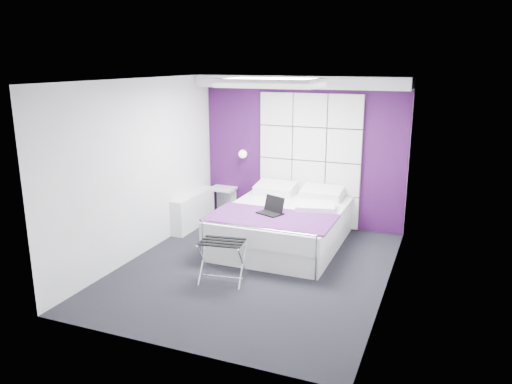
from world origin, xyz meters
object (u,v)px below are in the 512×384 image
wall_lamp (244,154)px  radiator (193,210)px  laptop (271,209)px  nightstand (223,189)px  luggage_rack (223,261)px  bed (283,225)px

wall_lamp → radiator: wall_lamp is taller
laptop → radiator: bearing=-178.2°
wall_lamp → nightstand: (-0.40, -0.04, -0.68)m
radiator → nightstand: bearing=71.6°
radiator → luggage_rack: radiator is taller
bed → nightstand: size_ratio=5.02×
wall_lamp → bed: 1.76m
nightstand → luggage_rack: size_ratio=0.78×
luggage_rack → laptop: bearing=70.5°
wall_lamp → laptop: bearing=-53.4°
wall_lamp → nightstand: size_ratio=0.34×
luggage_rack → laptop: 1.29m
bed → luggage_rack: bearing=-100.9°
radiator → nightstand: 0.80m
radiator → laptop: laptop is taller
bed → radiator: bearing=171.4°
bed → luggage_rack: size_ratio=3.93×
bed → laptop: laptop is taller
radiator → laptop: (1.69, -0.65, 0.39)m
bed → laptop: (-0.07, -0.38, 0.36)m
laptop → bed: bearing=103.1°
wall_lamp → radiator: bearing=-130.1°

